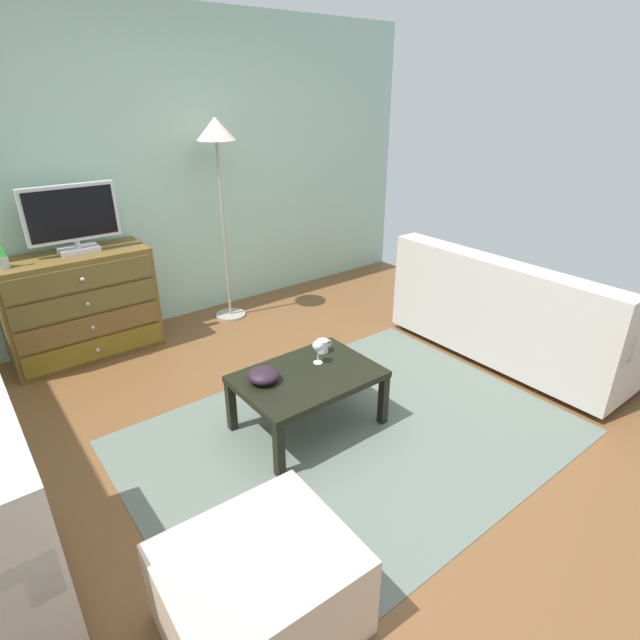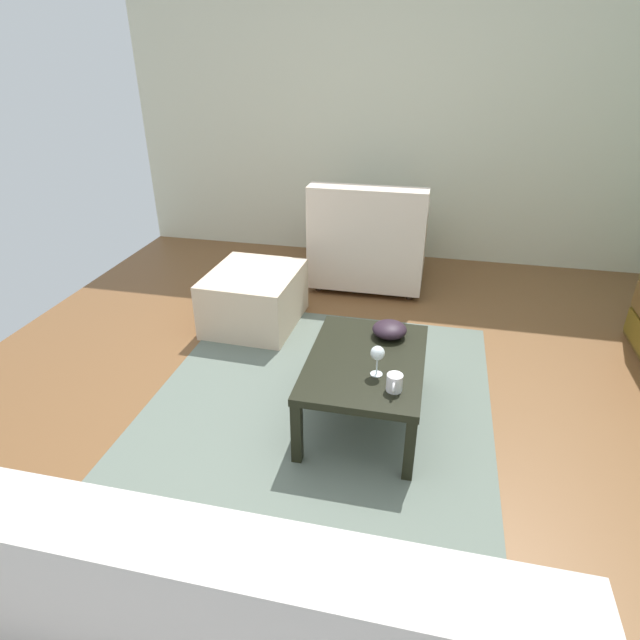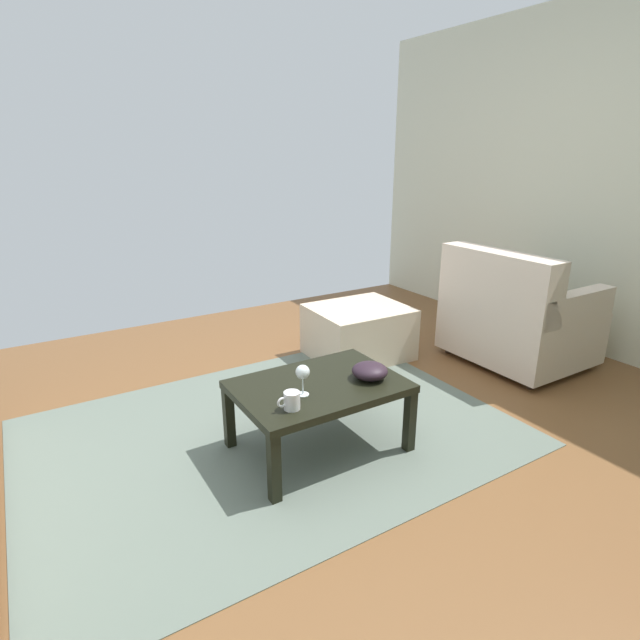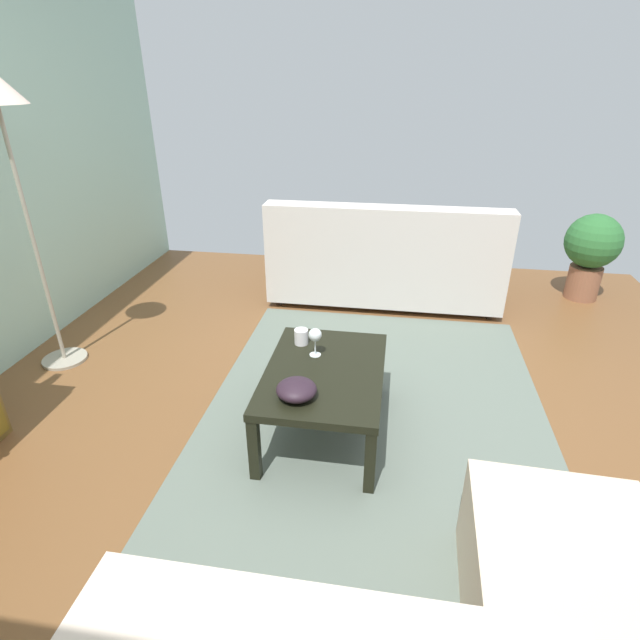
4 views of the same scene
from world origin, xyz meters
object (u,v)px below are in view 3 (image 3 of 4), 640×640
(coffee_table, at_px, (319,392))
(bowl_decorative, at_px, (370,371))
(mug, at_px, (291,401))
(wine_glass, at_px, (303,373))
(ottoman, at_px, (358,332))
(armchair, at_px, (515,317))

(coffee_table, distance_m, bowl_decorative, 0.29)
(coffee_table, xyz_separation_m, mug, (0.25, 0.17, 0.09))
(coffee_table, height_order, mug, mug)
(wine_glass, height_order, mug, wine_glass)
(bowl_decorative, relative_size, ottoman, 0.27)
(ottoman, bearing_deg, coffee_table, 45.10)
(coffee_table, relative_size, wine_glass, 5.42)
(mug, distance_m, armchair, 2.14)
(coffee_table, distance_m, ottoman, 1.32)
(coffee_table, xyz_separation_m, wine_glass, (0.13, 0.07, 0.16))
(armchair, relative_size, ottoman, 1.29)
(mug, bearing_deg, bowl_decorative, -171.51)
(mug, xyz_separation_m, armchair, (-2.10, -0.41, -0.07))
(wine_glass, relative_size, armchair, 0.17)
(mug, relative_size, bowl_decorative, 0.61)
(coffee_table, xyz_separation_m, ottoman, (-0.93, -0.93, -0.14))
(wine_glass, relative_size, bowl_decorative, 0.83)
(wine_glass, bearing_deg, mug, 39.77)
(mug, relative_size, armchair, 0.13)
(coffee_table, height_order, ottoman, ottoman)
(coffee_table, relative_size, bowl_decorative, 4.52)
(wine_glass, xyz_separation_m, bowl_decorative, (-0.39, 0.02, -0.07))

